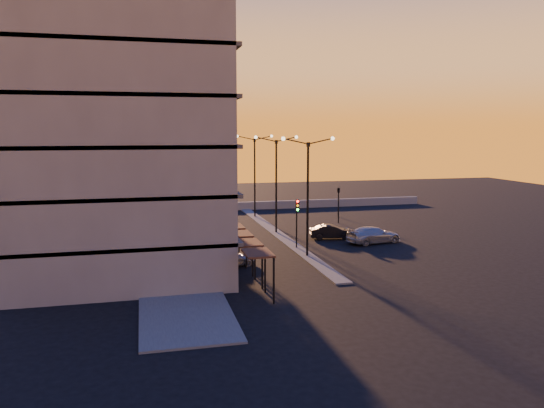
{
  "coord_description": "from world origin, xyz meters",
  "views": [
    {
      "loc": [
        -12.6,
        -39.36,
        9.95
      ],
      "look_at": [
        -1.69,
        4.87,
        3.65
      ],
      "focal_mm": 35.0,
      "sensor_mm": 36.0,
      "label": 1
    }
  ],
  "objects_px": {
    "traffic_light_main": "(297,215)",
    "car_sedan": "(331,232)",
    "streetlamp_mid": "(276,176)",
    "car_hatchback": "(229,257)",
    "car_wagon": "(374,235)"
  },
  "relations": [
    {
      "from": "traffic_light_main",
      "to": "car_sedan",
      "type": "relative_size",
      "value": 1.06
    },
    {
      "from": "car_sedan",
      "to": "traffic_light_main",
      "type": "bearing_deg",
      "value": 137.85
    },
    {
      "from": "streetlamp_mid",
      "to": "traffic_light_main",
      "type": "height_order",
      "value": "streetlamp_mid"
    },
    {
      "from": "streetlamp_mid",
      "to": "car_hatchback",
      "type": "distance_m",
      "value": 14.01
    },
    {
      "from": "traffic_light_main",
      "to": "car_wagon",
      "type": "distance_m",
      "value": 7.69
    },
    {
      "from": "streetlamp_mid",
      "to": "car_hatchback",
      "type": "height_order",
      "value": "streetlamp_mid"
    },
    {
      "from": "streetlamp_mid",
      "to": "traffic_light_main",
      "type": "bearing_deg",
      "value": -90.0
    },
    {
      "from": "car_hatchback",
      "to": "car_wagon",
      "type": "height_order",
      "value": "car_wagon"
    },
    {
      "from": "car_wagon",
      "to": "traffic_light_main",
      "type": "bearing_deg",
      "value": 84.73
    },
    {
      "from": "streetlamp_mid",
      "to": "car_wagon",
      "type": "bearing_deg",
      "value": -41.15
    },
    {
      "from": "streetlamp_mid",
      "to": "car_hatchback",
      "type": "bearing_deg",
      "value": -119.71
    },
    {
      "from": "streetlamp_mid",
      "to": "car_hatchback",
      "type": "xyz_separation_m",
      "value": [
        -6.5,
        -11.39,
        -4.93
      ]
    },
    {
      "from": "car_hatchback",
      "to": "car_sedan",
      "type": "xyz_separation_m",
      "value": [
        10.81,
        7.56,
        -0.01
      ]
    },
    {
      "from": "car_hatchback",
      "to": "car_sedan",
      "type": "relative_size",
      "value": 0.98
    },
    {
      "from": "car_hatchback",
      "to": "car_wagon",
      "type": "xyz_separation_m",
      "value": [
        13.85,
        4.97,
        0.07
      ]
    }
  ]
}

